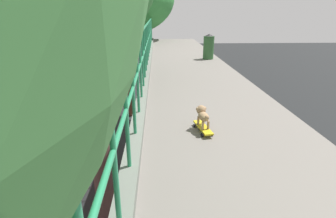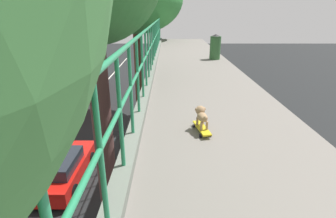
# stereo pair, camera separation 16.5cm
# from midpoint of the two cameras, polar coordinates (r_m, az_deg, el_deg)

# --- Properties ---
(car_red_taxi_fifth) EXTENTS (1.98, 4.14, 1.47)m
(car_red_taxi_fifth) POSITION_cam_midpoint_polar(r_m,az_deg,el_deg) (12.31, -24.22, -12.32)
(car_red_taxi_fifth) COLOR red
(car_red_taxi_fifth) RESTS_ON ground
(city_bus) EXTENTS (2.54, 11.15, 3.34)m
(city_bus) POSITION_cam_midpoint_polar(r_m,az_deg,el_deg) (22.89, -24.10, 6.08)
(city_bus) COLOR red
(city_bus) RESTS_ON ground
(toy_skateboard) EXTENTS (0.25, 0.54, 0.08)m
(toy_skateboard) POSITION_cam_midpoint_polar(r_m,az_deg,el_deg) (3.93, 6.55, -4.13)
(toy_skateboard) COLOR gold
(toy_skateboard) RESTS_ON overpass_deck
(small_dog) EXTENTS (0.20, 0.38, 0.30)m
(small_dog) POSITION_cam_midpoint_polar(r_m,az_deg,el_deg) (3.89, 6.46, -1.17)
(small_dog) COLOR #A07C58
(small_dog) RESTS_ON toy_skateboard
(litter_bin) EXTENTS (0.40, 0.40, 0.92)m
(litter_bin) POSITION_cam_midpoint_polar(r_m,az_deg,el_deg) (10.10, 8.49, 13.54)
(litter_bin) COLOR #2F5B30
(litter_bin) RESTS_ON overpass_deck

